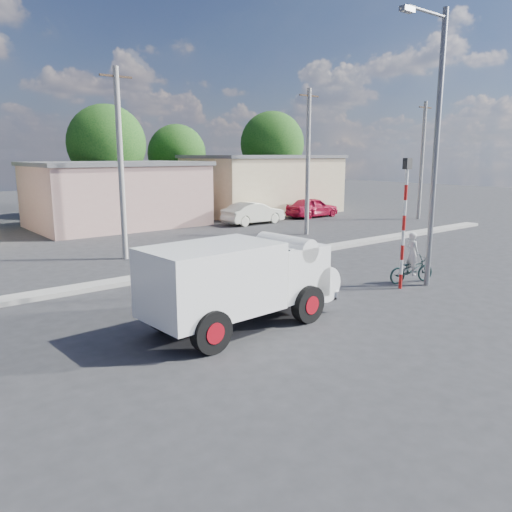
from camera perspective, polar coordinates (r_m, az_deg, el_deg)
ground_plane at (r=14.34m, az=13.56°, el=-6.96°), size 120.00×120.00×0.00m
median at (r=20.02m, az=-4.74°, el=-1.18°), size 40.00×0.80×0.16m
truck at (r=13.10m, az=-1.35°, el=-2.62°), size 5.65×2.47×2.29m
bicycle at (r=18.48m, az=17.33°, el=-1.48°), size 1.93×1.11×0.96m
cyclist at (r=18.42m, az=17.39°, el=-0.64°), size 0.50×0.63×1.51m
car_cream at (r=32.76m, az=-0.29°, el=4.93°), size 4.38×1.67×1.42m
car_red at (r=36.55m, az=6.46°, el=5.55°), size 4.26×1.81×1.44m
traffic_pole at (r=17.21m, az=16.62°, el=4.79°), size 0.28×0.18×4.36m
streetlight at (r=17.73m, az=19.66°, el=12.47°), size 2.34×0.22×9.00m
building_row at (r=32.61m, az=-17.12°, el=6.91°), size 37.80×7.30×4.44m
tree_row at (r=39.50m, az=-17.26°, el=11.77°), size 43.62×7.43×8.42m
utility_poles at (r=24.68m, az=-3.80°, el=10.56°), size 35.40×0.24×8.00m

